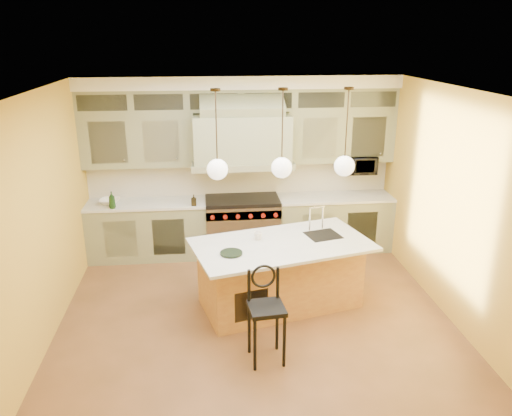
{
  "coord_description": "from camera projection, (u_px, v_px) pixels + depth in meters",
  "views": [
    {
      "loc": [
        -0.59,
        -5.56,
        3.5
      ],
      "look_at": [
        0.07,
        0.7,
        1.29
      ],
      "focal_mm": 35.0,
      "sensor_mm": 36.0,
      "label": 1
    }
  ],
  "objects": [
    {
      "name": "fruit_bowl",
      "position": [
        110.0,
        201.0,
        7.93
      ],
      "size": [
        0.36,
        0.36,
        0.08
      ],
      "primitive_type": "imported",
      "rotation": [
        0.0,
        0.0,
        -0.16
      ],
      "color": "white",
      "rests_on": "back_cabinetry"
    },
    {
      "name": "wall_back",
      "position": [
        240.0,
        164.0,
        8.3
      ],
      "size": [
        5.0,
        0.0,
        5.0
      ],
      "primitive_type": "plane",
      "rotation": [
        1.57,
        0.0,
        0.0
      ],
      "color": "gold",
      "rests_on": "ground"
    },
    {
      "name": "back_cabinetry",
      "position": [
        242.0,
        169.0,
        8.06
      ],
      "size": [
        5.0,
        0.77,
        2.9
      ],
      "color": "gray",
      "rests_on": "floor"
    },
    {
      "name": "pendant_center",
      "position": [
        282.0,
        165.0,
        6.2
      ],
      "size": [
        0.26,
        0.26,
        1.11
      ],
      "color": "#2D2319",
      "rests_on": "ceiling"
    },
    {
      "name": "wall_left",
      "position": [
        39.0,
        223.0,
        5.71
      ],
      "size": [
        0.0,
        5.0,
        5.0
      ],
      "primitive_type": "plane",
      "rotation": [
        1.57,
        0.0,
        1.57
      ],
      "color": "gold",
      "rests_on": "ground"
    },
    {
      "name": "wall_front",
      "position": [
        293.0,
        333.0,
        3.61
      ],
      "size": [
        5.0,
        0.0,
        5.0
      ],
      "primitive_type": "plane",
      "rotation": [
        -1.57,
        0.0,
        0.0
      ],
      "color": "gold",
      "rests_on": "ground"
    },
    {
      "name": "oil_bottle_a",
      "position": [
        112.0,
        200.0,
        7.69
      ],
      "size": [
        0.11,
        0.11,
        0.27
      ],
      "primitive_type": "imported",
      "rotation": [
        0.0,
        0.0,
        0.09
      ],
      "color": "black",
      "rests_on": "back_cabinetry"
    },
    {
      "name": "cup",
      "position": [
        258.0,
        236.0,
        6.59
      ],
      "size": [
        0.13,
        0.13,
        0.1
      ],
      "primitive_type": "imported",
      "rotation": [
        0.0,
        0.0,
        -0.17
      ],
      "color": "white",
      "rests_on": "kitchen_island"
    },
    {
      "name": "oil_bottle_b",
      "position": [
        194.0,
        200.0,
        7.83
      ],
      "size": [
        0.08,
        0.08,
        0.18
      ],
      "primitive_type": "imported",
      "rotation": [
        0.0,
        0.0,
        -0.02
      ],
      "color": "black",
      "rests_on": "back_cabinetry"
    },
    {
      "name": "wall_right",
      "position": [
        456.0,
        208.0,
        6.21
      ],
      "size": [
        0.0,
        5.0,
        5.0
      ],
      "primitive_type": "plane",
      "rotation": [
        1.57,
        0.0,
        -1.57
      ],
      "color": "gold",
      "rests_on": "ground"
    },
    {
      "name": "counter_stool",
      "position": [
        266.0,
        309.0,
        5.49
      ],
      "size": [
        0.42,
        0.42,
        1.1
      ],
      "rotation": [
        0.0,
        0.0,
        0.1
      ],
      "color": "black",
      "rests_on": "floor"
    },
    {
      "name": "microwave",
      "position": [
        359.0,
        164.0,
        8.26
      ],
      "size": [
        0.54,
        0.37,
        0.3
      ],
      "primitive_type": "imported",
      "color": "black",
      "rests_on": "back_cabinetry"
    },
    {
      "name": "ceiling",
      "position": [
        256.0,
        91.0,
        5.48
      ],
      "size": [
        5.0,
        5.0,
        0.0
      ],
      "primitive_type": "plane",
      "rotation": [
        3.14,
        0.0,
        0.0
      ],
      "color": "white",
      "rests_on": "wall_back"
    },
    {
      "name": "kitchen_island",
      "position": [
        280.0,
        272.0,
        6.69
      ],
      "size": [
        2.51,
        1.75,
        1.35
      ],
      "rotation": [
        0.0,
        0.0,
        0.25
      ],
      "color": "#A5663A",
      "rests_on": "floor"
    },
    {
      "name": "floor",
      "position": [
        256.0,
        320.0,
        6.44
      ],
      "size": [
        5.0,
        5.0,
        0.0
      ],
      "primitive_type": "plane",
      "color": "brown",
      "rests_on": "ground"
    },
    {
      "name": "range",
      "position": [
        243.0,
        225.0,
        8.29
      ],
      "size": [
        1.2,
        0.74,
        0.96
      ],
      "color": "silver",
      "rests_on": "floor"
    },
    {
      "name": "pendant_left",
      "position": [
        217.0,
        167.0,
        6.12
      ],
      "size": [
        0.26,
        0.26,
        1.11
      ],
      "color": "#2D2319",
      "rests_on": "ceiling"
    },
    {
      "name": "pendant_right",
      "position": [
        344.0,
        164.0,
        6.28
      ],
      "size": [
        0.26,
        0.26,
        1.11
      ],
      "color": "#2D2319",
      "rests_on": "ceiling"
    }
  ]
}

